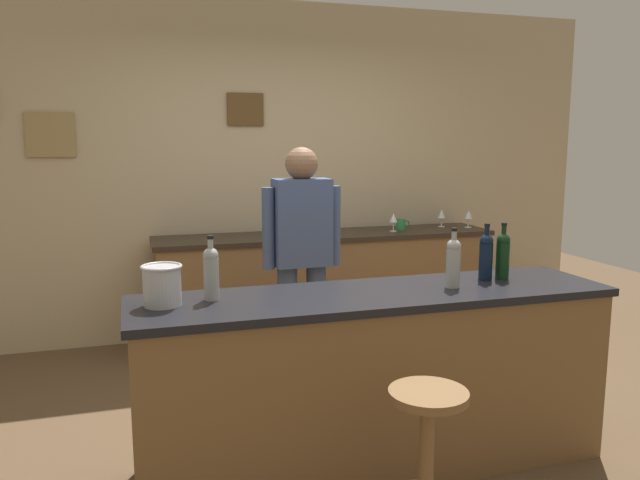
% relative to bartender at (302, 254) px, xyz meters
% --- Properties ---
extents(ground_plane, '(10.00, 10.00, 0.00)m').
position_rel_bartender_xyz_m(ground_plane, '(0.10, -0.63, -0.94)').
color(ground_plane, brown).
extents(back_wall, '(6.00, 0.09, 2.80)m').
position_rel_bartender_xyz_m(back_wall, '(0.09, 1.40, 0.47)').
color(back_wall, tan).
rests_on(back_wall, ground_plane).
extents(bar_counter, '(2.40, 0.60, 0.92)m').
position_rel_bartender_xyz_m(bar_counter, '(0.10, -1.03, -0.47)').
color(bar_counter, brown).
rests_on(bar_counter, ground_plane).
extents(side_counter, '(2.82, 0.56, 0.90)m').
position_rel_bartender_xyz_m(side_counter, '(0.50, 1.02, -0.48)').
color(side_counter, brown).
rests_on(side_counter, ground_plane).
extents(bartender, '(0.52, 0.21, 1.62)m').
position_rel_bartender_xyz_m(bartender, '(0.00, 0.00, 0.00)').
color(bartender, '#384766').
rests_on(bartender, ground_plane).
extents(bar_stool, '(0.32, 0.32, 0.68)m').
position_rel_bartender_xyz_m(bar_stool, '(0.05, -1.70, -0.48)').
color(bar_stool, brown).
rests_on(bar_stool, ground_plane).
extents(wine_bottle_a, '(0.07, 0.07, 0.31)m').
position_rel_bartender_xyz_m(wine_bottle_a, '(-0.70, -0.95, 0.12)').
color(wine_bottle_a, '#999E99').
rests_on(wine_bottle_a, bar_counter).
extents(wine_bottle_b, '(0.07, 0.07, 0.31)m').
position_rel_bartender_xyz_m(wine_bottle_b, '(0.50, -1.05, 0.12)').
color(wine_bottle_b, '#999E99').
rests_on(wine_bottle_b, bar_counter).
extents(wine_bottle_c, '(0.07, 0.07, 0.31)m').
position_rel_bartender_xyz_m(wine_bottle_c, '(0.75, -0.96, 0.12)').
color(wine_bottle_c, black).
rests_on(wine_bottle_c, bar_counter).
extents(wine_bottle_d, '(0.07, 0.07, 0.31)m').
position_rel_bartender_xyz_m(wine_bottle_d, '(0.86, -0.96, 0.12)').
color(wine_bottle_d, black).
rests_on(wine_bottle_d, bar_counter).
extents(ice_bucket, '(0.19, 0.19, 0.19)m').
position_rel_bartender_xyz_m(ice_bucket, '(-0.93, -0.98, 0.08)').
color(ice_bucket, '#B7BABF').
rests_on(ice_bucket, bar_counter).
extents(wine_glass_a, '(0.07, 0.07, 0.16)m').
position_rel_bartender_xyz_m(wine_glass_a, '(0.01, 1.01, 0.07)').
color(wine_glass_a, silver).
rests_on(wine_glass_a, side_counter).
extents(wine_glass_b, '(0.07, 0.07, 0.16)m').
position_rel_bartender_xyz_m(wine_glass_b, '(0.12, 0.98, 0.07)').
color(wine_glass_b, silver).
rests_on(wine_glass_b, side_counter).
extents(wine_glass_c, '(0.07, 0.07, 0.16)m').
position_rel_bartender_xyz_m(wine_glass_c, '(1.07, 0.96, 0.07)').
color(wine_glass_c, silver).
rests_on(wine_glass_c, side_counter).
extents(wine_glass_d, '(0.07, 0.07, 0.16)m').
position_rel_bartender_xyz_m(wine_glass_d, '(1.59, 1.10, 0.07)').
color(wine_glass_d, silver).
rests_on(wine_glass_d, side_counter).
extents(wine_glass_e, '(0.07, 0.07, 0.16)m').
position_rel_bartender_xyz_m(wine_glass_e, '(1.79, 0.99, 0.07)').
color(wine_glass_e, silver).
rests_on(wine_glass_e, side_counter).
extents(coffee_mug, '(0.12, 0.08, 0.09)m').
position_rel_bartender_xyz_m(coffee_mug, '(1.18, 1.05, 0.01)').
color(coffee_mug, '#338C4C').
rests_on(coffee_mug, side_counter).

